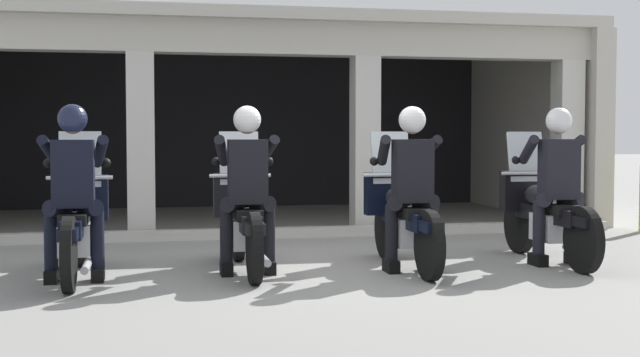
% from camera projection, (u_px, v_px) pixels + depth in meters
% --- Properties ---
extents(ground_plane, '(80.00, 80.00, 0.00)m').
position_uv_depth(ground_plane, '(277.00, 232.00, 11.27)').
color(ground_plane, gray).
extents(station_building, '(10.06, 4.96, 2.97)m').
position_uv_depth(station_building, '(237.00, 97.00, 13.49)').
color(station_building, black).
rests_on(station_building, ground).
extents(kerb_strip, '(9.56, 0.24, 0.12)m').
position_uv_depth(kerb_strip, '(261.00, 233.00, 10.66)').
color(kerb_strip, '#B7B5AD').
rests_on(kerb_strip, ground).
extents(motorcycle_far_left, '(0.62, 2.04, 1.35)m').
position_uv_depth(motorcycle_far_left, '(77.00, 223.00, 7.72)').
color(motorcycle_far_left, black).
rests_on(motorcycle_far_left, ground).
extents(police_officer_far_left, '(0.63, 0.61, 1.58)m').
position_uv_depth(police_officer_far_left, '(73.00, 177.00, 7.42)').
color(police_officer_far_left, black).
rests_on(police_officer_far_left, ground).
extents(motorcycle_center_left, '(0.62, 2.04, 1.35)m').
position_uv_depth(motorcycle_center_left, '(244.00, 218.00, 8.12)').
color(motorcycle_center_left, black).
rests_on(motorcycle_center_left, ground).
extents(police_officer_center_left, '(0.63, 0.61, 1.58)m').
position_uv_depth(police_officer_center_left, '(247.00, 175.00, 7.82)').
color(police_officer_center_left, black).
rests_on(police_officer_center_left, ground).
extents(motorcycle_center_right, '(0.62, 2.04, 1.35)m').
position_uv_depth(motorcycle_center_right, '(403.00, 217.00, 8.29)').
color(motorcycle_center_right, black).
rests_on(motorcycle_center_right, ground).
extents(police_officer_center_right, '(0.63, 0.61, 1.58)m').
position_uv_depth(police_officer_center_right, '(411.00, 174.00, 7.99)').
color(police_officer_center_right, black).
rests_on(police_officer_center_right, ground).
extents(motorcycle_far_right, '(0.62, 2.04, 1.35)m').
position_uv_depth(motorcycle_far_right, '(544.00, 213.00, 8.69)').
color(motorcycle_far_right, black).
rests_on(motorcycle_far_right, ground).
extents(police_officer_far_right, '(0.63, 0.61, 1.58)m').
position_uv_depth(police_officer_far_right, '(557.00, 172.00, 8.39)').
color(police_officer_far_right, black).
rests_on(police_officer_far_right, ground).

